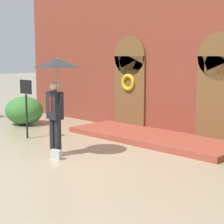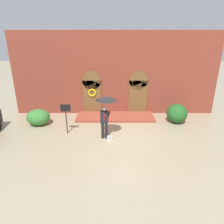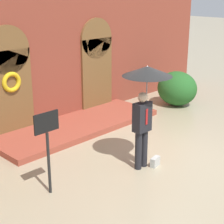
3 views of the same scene
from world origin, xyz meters
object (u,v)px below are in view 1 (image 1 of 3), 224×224
sign_post (26,99)px  shrub_left (24,111)px  person_with_umbrella (57,77)px  handbag (56,154)px

sign_post → shrub_left: bearing=149.2°
person_with_umbrella → shrub_left: 4.86m
person_with_umbrella → shrub_left: size_ratio=1.67×
person_with_umbrella → sign_post: person_with_umbrella is taller
handbag → shrub_left: 4.90m
person_with_umbrella → sign_post: (-2.24, 0.59, -0.75)m
person_with_umbrella → sign_post: size_ratio=1.37×
shrub_left → handbag: bearing=-24.2°
person_with_umbrella → handbag: (0.18, -0.20, -1.80)m
handbag → shrub_left: size_ratio=0.20×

